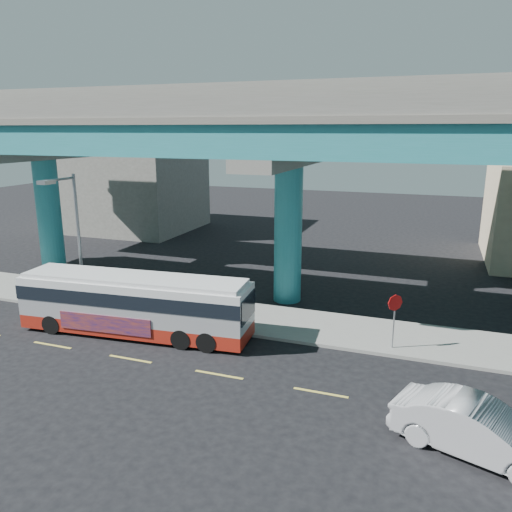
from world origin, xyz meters
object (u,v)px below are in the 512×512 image
(street_lamp, at_px, (70,223))
(sedan, at_px, (478,429))
(transit_bus, at_px, (135,302))
(parked_car, at_px, (83,284))
(stop_sign, at_px, (395,310))

(street_lamp, bearing_deg, sedan, -16.82)
(transit_bus, height_order, parked_car, transit_bus)
(transit_bus, xyz_separation_m, stop_sign, (11.34, 2.08, 0.34))
(transit_bus, bearing_deg, parked_car, 143.77)
(transit_bus, relative_size, street_lamp, 1.59)
(parked_car, bearing_deg, transit_bus, -132.88)
(transit_bus, distance_m, street_lamp, 5.60)
(transit_bus, distance_m, sedan, 14.91)
(transit_bus, distance_m, stop_sign, 11.53)
(parked_car, height_order, street_lamp, street_lamp)
(street_lamp, distance_m, stop_sign, 16.01)
(parked_car, distance_m, street_lamp, 4.70)
(transit_bus, relative_size, sedan, 2.13)
(sedan, xyz_separation_m, parked_car, (-20.02, 7.81, -0.05))
(transit_bus, bearing_deg, street_lamp, 158.08)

